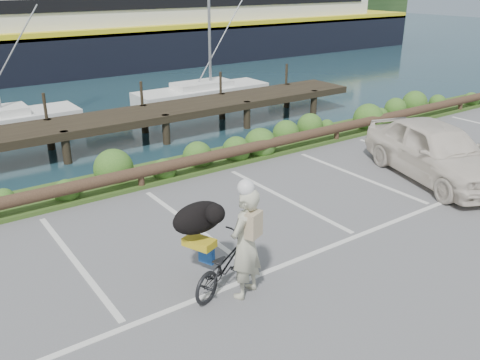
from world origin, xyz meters
The scene contains 7 objects.
ground centered at (0.00, 0.00, 0.00)m, with size 72.00×72.00×0.00m, color #5B5C5E.
vegetation_strip centered at (0.00, 5.30, 0.05)m, with size 34.00×1.60×0.10m, color #3D5B21.
log_rail centered at (0.00, 4.60, 0.00)m, with size 32.00×0.30×0.60m, color #443021, non-canonical shape.
bicycle centered at (-0.71, -0.35, 0.46)m, with size 0.60×1.73×0.91m, color black.
cyclist centered at (-0.56, -0.73, 0.98)m, with size 0.71×0.47×1.95m, color #BABA9E.
dog centered at (-0.92, 0.16, 1.19)m, with size 0.98×0.48×0.57m, color black.
parked_car centered at (6.74, 0.75, 0.78)m, with size 1.84×4.57×1.56m, color silver.
Camera 1 is at (-4.89, -6.69, 5.05)m, focal length 38.00 mm.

